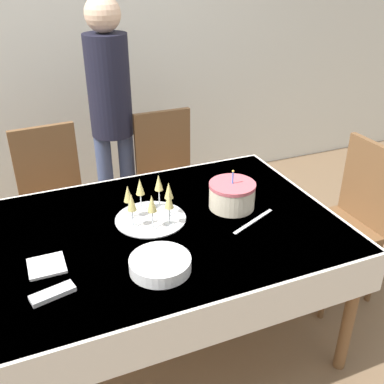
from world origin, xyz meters
name	(u,v)px	position (x,y,z in m)	size (l,w,h in m)	color
ground_plane	(162,341)	(0.00, 0.00, 0.00)	(12.00, 12.00, 0.00)	brown
wall_back	(74,37)	(0.00, 1.90, 1.35)	(8.00, 0.05, 2.70)	silver
dining_table	(158,244)	(0.00, 0.00, 0.65)	(1.74, 1.18, 0.75)	silver
dining_chair_far_left	(54,197)	(-0.39, 0.91, 0.54)	(0.45, 0.45, 0.98)	brown
dining_chair_far_right	(169,176)	(0.39, 0.91, 0.54)	(0.42, 0.42, 0.98)	brown
dining_chair_right_end	(349,215)	(1.19, 0.00, 0.54)	(0.43, 0.43, 0.98)	brown
birthday_cake	(232,195)	(0.42, 0.04, 0.82)	(0.24, 0.24, 0.21)	beige
champagne_tray	(150,204)	(-0.01, 0.09, 0.83)	(0.35, 0.35, 0.18)	silver
plate_stack_main	(160,264)	(-0.10, -0.32, 0.78)	(0.26, 0.26, 0.06)	white
cake_knife	(253,221)	(0.45, -0.13, 0.75)	(0.28, 0.14, 0.00)	silver
fork_pile	(53,293)	(-0.53, -0.31, 0.76)	(0.18, 0.10, 0.02)	silver
napkin_pile	(47,266)	(-0.53, -0.11, 0.76)	(0.15, 0.15, 0.01)	white
person_standing	(110,104)	(0.07, 1.12, 1.03)	(0.28, 0.28, 1.70)	#3F4C72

